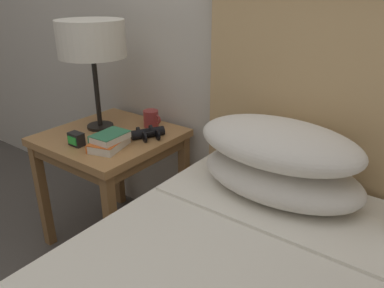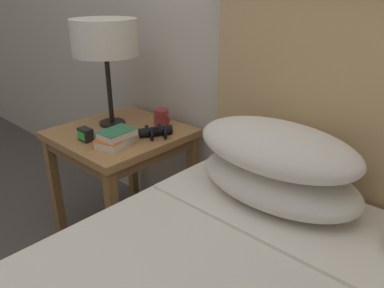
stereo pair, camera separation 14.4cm
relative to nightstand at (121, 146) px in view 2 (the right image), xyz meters
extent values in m
cube|color=#AD7A47|center=(0.00, 0.00, 0.06)|extent=(0.58, 0.58, 0.04)
cube|color=brown|center=(0.00, 0.00, 0.02)|extent=(0.55, 0.55, 0.05)
cube|color=olive|center=(-0.26, -0.25, -0.24)|extent=(0.04, 0.04, 0.57)
cube|color=olive|center=(0.25, -0.25, -0.24)|extent=(0.04, 0.04, 0.57)
cube|color=olive|center=(-0.26, 0.26, -0.24)|extent=(0.04, 0.04, 0.57)
cube|color=olive|center=(0.25, 0.26, -0.24)|extent=(0.04, 0.04, 0.57)
cube|color=white|center=(1.18, -0.07, 0.04)|extent=(1.41, 0.28, 0.01)
ellipsoid|color=silver|center=(0.86, 0.04, 0.11)|extent=(0.60, 0.36, 0.15)
ellipsoid|color=silver|center=(0.84, 0.04, 0.23)|extent=(0.60, 0.36, 0.15)
cylinder|color=black|center=(-0.10, 0.03, 0.09)|extent=(0.13, 0.13, 0.01)
cylinder|color=black|center=(-0.10, 0.03, 0.26)|extent=(0.02, 0.02, 0.34)
cylinder|color=silver|center=(-0.10, 0.03, 0.52)|extent=(0.31, 0.31, 0.17)
cube|color=silver|center=(0.13, -0.12, 0.10)|extent=(0.16, 0.20, 0.04)
cube|color=orange|center=(0.13, -0.12, 0.12)|extent=(0.16, 0.21, 0.00)
cube|color=orange|center=(0.07, -0.13, 0.10)|extent=(0.06, 0.17, 0.04)
cube|color=silver|center=(0.14, -0.11, 0.13)|extent=(0.12, 0.16, 0.03)
cube|color=#337F56|center=(0.14, -0.11, 0.15)|extent=(0.12, 0.16, 0.00)
cube|color=#337F56|center=(0.08, -0.12, 0.13)|extent=(0.01, 0.15, 0.03)
cylinder|color=black|center=(0.16, 0.05, 0.10)|extent=(0.08, 0.10, 0.04)
cylinder|color=black|center=(0.21, 0.03, 0.10)|extent=(0.05, 0.03, 0.05)
cylinder|color=black|center=(0.12, 0.07, 0.10)|extent=(0.04, 0.03, 0.04)
cylinder|color=black|center=(0.19, 0.11, 0.10)|extent=(0.08, 0.10, 0.04)
cylinder|color=black|center=(0.24, 0.08, 0.10)|extent=(0.05, 0.03, 0.05)
cylinder|color=black|center=(0.15, 0.13, 0.10)|extent=(0.04, 0.03, 0.04)
cube|color=black|center=(0.18, 0.08, 0.11)|extent=(0.07, 0.06, 0.01)
cylinder|color=black|center=(0.18, 0.08, 0.11)|extent=(0.02, 0.02, 0.02)
cylinder|color=#993333|center=(0.09, 0.19, 0.12)|extent=(0.08, 0.08, 0.08)
torus|color=#993333|center=(0.14, 0.19, 0.13)|extent=(0.05, 0.01, 0.05)
cube|color=black|center=(-0.01, -0.18, 0.11)|extent=(0.07, 0.04, 0.06)
cube|color=green|center=(-0.01, -0.21, 0.11)|extent=(0.06, 0.00, 0.04)
camera|label=1|loc=(1.32, -1.12, 0.75)|focal=35.00mm
camera|label=2|loc=(1.43, -1.03, 0.75)|focal=35.00mm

